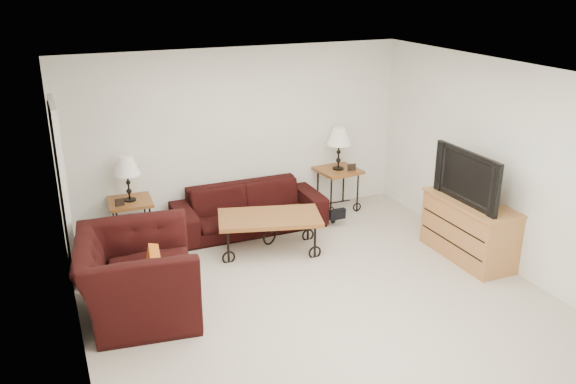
# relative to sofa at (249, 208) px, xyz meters

# --- Properties ---
(ground) EXTENTS (5.00, 5.00, 0.00)m
(ground) POSITION_rel_sofa_xyz_m (0.03, -2.02, -0.31)
(ground) COLOR beige
(ground) RESTS_ON ground
(wall_back) EXTENTS (5.00, 0.02, 2.50)m
(wall_back) POSITION_rel_sofa_xyz_m (0.03, 0.48, 0.94)
(wall_back) COLOR white
(wall_back) RESTS_ON ground
(wall_front) EXTENTS (5.00, 0.02, 2.50)m
(wall_front) POSITION_rel_sofa_xyz_m (0.03, -4.52, 0.94)
(wall_front) COLOR white
(wall_front) RESTS_ON ground
(wall_left) EXTENTS (0.02, 5.00, 2.50)m
(wall_left) POSITION_rel_sofa_xyz_m (-2.47, -2.02, 0.94)
(wall_left) COLOR white
(wall_left) RESTS_ON ground
(wall_right) EXTENTS (0.02, 5.00, 2.50)m
(wall_right) POSITION_rel_sofa_xyz_m (2.53, -2.02, 0.94)
(wall_right) COLOR white
(wall_right) RESTS_ON ground
(ceiling) EXTENTS (5.00, 5.00, 0.00)m
(ceiling) POSITION_rel_sofa_xyz_m (0.03, -2.02, 2.19)
(ceiling) COLOR white
(ceiling) RESTS_ON wall_back
(doorway) EXTENTS (0.08, 0.94, 2.04)m
(doorway) POSITION_rel_sofa_xyz_m (-2.44, -0.37, 0.71)
(doorway) COLOR black
(doorway) RESTS_ON ground
(sofa) EXTENTS (2.13, 0.83, 0.62)m
(sofa) POSITION_rel_sofa_xyz_m (0.00, 0.00, 0.00)
(sofa) COLOR black
(sofa) RESTS_ON ground
(side_table_left) EXTENTS (0.58, 0.58, 0.61)m
(side_table_left) POSITION_rel_sofa_xyz_m (-1.61, 0.18, -0.01)
(side_table_left) COLOR brown
(side_table_left) RESTS_ON ground
(side_table_right) EXTENTS (0.65, 0.65, 0.65)m
(side_table_right) POSITION_rel_sofa_xyz_m (1.50, 0.18, 0.01)
(side_table_right) COLOR brown
(side_table_right) RESTS_ON ground
(lamp_left) EXTENTS (0.36, 0.36, 0.61)m
(lamp_left) POSITION_rel_sofa_xyz_m (-1.61, 0.18, 0.60)
(lamp_left) COLOR black
(lamp_left) RESTS_ON side_table_left
(lamp_right) EXTENTS (0.40, 0.40, 0.65)m
(lamp_right) POSITION_rel_sofa_xyz_m (1.50, 0.18, 0.66)
(lamp_right) COLOR black
(lamp_right) RESTS_ON side_table_right
(photo_frame_left) EXTENTS (0.12, 0.03, 0.10)m
(photo_frame_left) POSITION_rel_sofa_xyz_m (-1.76, 0.03, 0.35)
(photo_frame_left) COLOR black
(photo_frame_left) RESTS_ON side_table_left
(photo_frame_right) EXTENTS (0.13, 0.03, 0.11)m
(photo_frame_right) POSITION_rel_sofa_xyz_m (1.65, 0.03, 0.39)
(photo_frame_right) COLOR black
(photo_frame_right) RESTS_ON side_table_right
(coffee_table) EXTENTS (1.46, 1.04, 0.49)m
(coffee_table) POSITION_rel_sofa_xyz_m (0.00, -0.79, -0.06)
(coffee_table) COLOR brown
(coffee_table) RESTS_ON ground
(armchair) EXTENTS (1.36, 1.51, 0.89)m
(armchair) POSITION_rel_sofa_xyz_m (-1.84, -1.65, 0.13)
(armchair) COLOR black
(armchair) RESTS_ON ground
(throw_pillow) EXTENTS (0.16, 0.41, 0.40)m
(throw_pillow) POSITION_rel_sofa_xyz_m (-1.69, -1.70, 0.21)
(throw_pillow) COLOR #CC5B1A
(throw_pillow) RESTS_ON armchair
(tv_stand) EXTENTS (0.53, 1.28, 0.77)m
(tv_stand) POSITION_rel_sofa_xyz_m (2.26, -1.95, 0.07)
(tv_stand) COLOR #C18747
(tv_stand) RESTS_ON ground
(television) EXTENTS (0.15, 1.15, 0.66)m
(television) POSITION_rel_sofa_xyz_m (2.24, -1.95, 0.79)
(television) COLOR black
(television) RESTS_ON tv_stand
(backpack) EXTENTS (0.38, 0.30, 0.48)m
(backpack) POSITION_rel_sofa_xyz_m (1.18, -0.31, -0.07)
(backpack) COLOR black
(backpack) RESTS_ON ground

